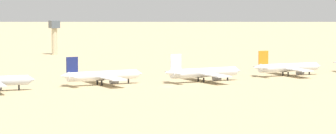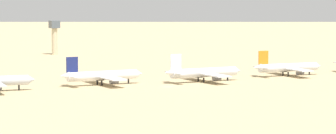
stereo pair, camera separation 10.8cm
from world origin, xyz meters
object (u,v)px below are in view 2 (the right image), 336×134
(parked_jet_navy_3, at_px, (102,76))
(parked_jet_orange_5, at_px, (288,67))
(control_tower, at_px, (54,34))
(parked_jet_white_4, at_px, (203,73))

(parked_jet_navy_3, distance_m, parked_jet_orange_5, 85.74)
(parked_jet_orange_5, xyz_separation_m, control_tower, (-43.47, 164.17, 8.07))
(parked_jet_white_4, distance_m, control_tower, 168.44)
(parked_jet_white_4, relative_size, parked_jet_orange_5, 1.04)
(parked_jet_orange_5, bearing_deg, parked_jet_navy_3, -178.61)
(parked_jet_orange_5, distance_m, control_tower, 170.02)
(parked_jet_white_4, xyz_separation_m, parked_jet_orange_5, (44.83, 4.08, -0.16))
(control_tower, bearing_deg, parked_jet_orange_5, -75.17)
(parked_jet_white_4, bearing_deg, parked_jet_navy_3, 168.54)
(parked_jet_orange_5, bearing_deg, control_tower, 109.33)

